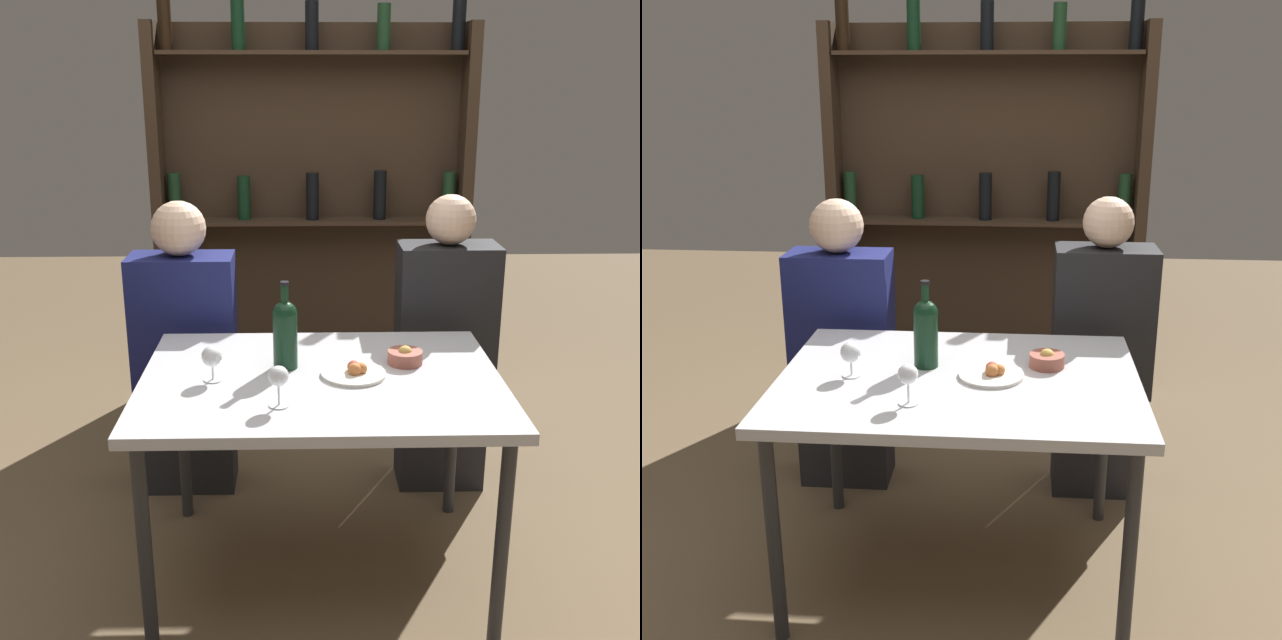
% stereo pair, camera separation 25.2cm
% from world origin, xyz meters
% --- Properties ---
extents(ground_plane, '(10.00, 10.00, 0.00)m').
position_xyz_m(ground_plane, '(0.00, 0.00, 0.00)').
color(ground_plane, brown).
extents(dining_table, '(1.18, 0.87, 0.75)m').
position_xyz_m(dining_table, '(0.00, 0.00, 0.68)').
color(dining_table, silver).
rests_on(dining_table, ground_plane).
extents(wine_rack_wall, '(1.68, 0.21, 2.07)m').
position_xyz_m(wine_rack_wall, '(-0.00, 1.75, 1.05)').
color(wine_rack_wall, '#38281C').
rests_on(wine_rack_wall, ground_plane).
extents(wine_bottle, '(0.08, 0.08, 0.30)m').
position_xyz_m(wine_bottle, '(-0.12, 0.08, 0.88)').
color(wine_bottle, black).
rests_on(wine_bottle, dining_table).
extents(wine_glass_0, '(0.06, 0.06, 0.13)m').
position_xyz_m(wine_glass_0, '(-0.13, -0.23, 0.84)').
color(wine_glass_0, silver).
rests_on(wine_glass_0, dining_table).
extents(wine_glass_1, '(0.07, 0.07, 0.12)m').
position_xyz_m(wine_glass_1, '(-0.35, -0.03, 0.83)').
color(wine_glass_1, silver).
rests_on(wine_glass_1, dining_table).
extents(food_plate_0, '(0.21, 0.21, 0.05)m').
position_xyz_m(food_plate_0, '(0.11, 0.00, 0.76)').
color(food_plate_0, silver).
rests_on(food_plate_0, dining_table).
extents(snack_bowl, '(0.12, 0.12, 0.06)m').
position_xyz_m(snack_bowl, '(0.29, 0.11, 0.78)').
color(snack_bowl, '#995142').
rests_on(snack_bowl, dining_table).
extents(seated_person_left, '(0.42, 0.22, 1.23)m').
position_xyz_m(seated_person_left, '(-0.54, 0.63, 0.58)').
color(seated_person_left, '#26262B').
rests_on(seated_person_left, ground_plane).
extents(seated_person_right, '(0.40, 0.22, 1.25)m').
position_xyz_m(seated_person_right, '(0.53, 0.63, 0.59)').
color(seated_person_right, '#26262B').
rests_on(seated_person_right, ground_plane).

